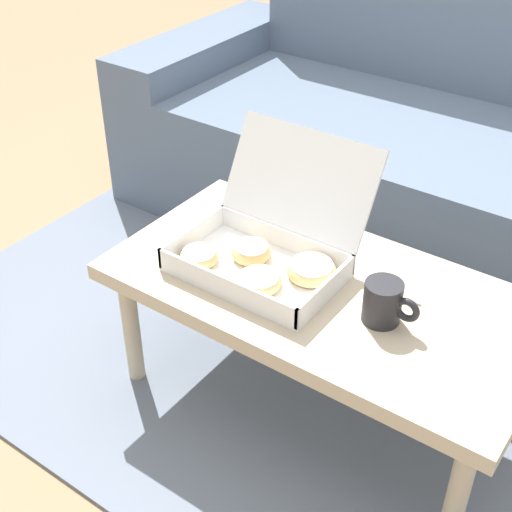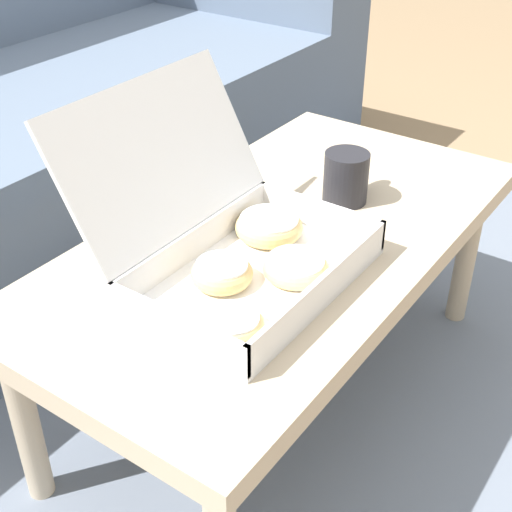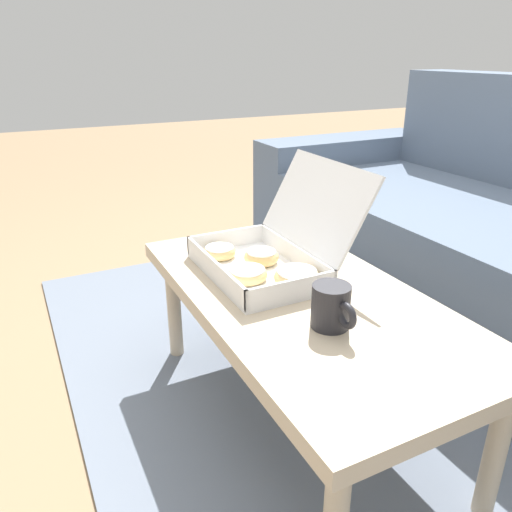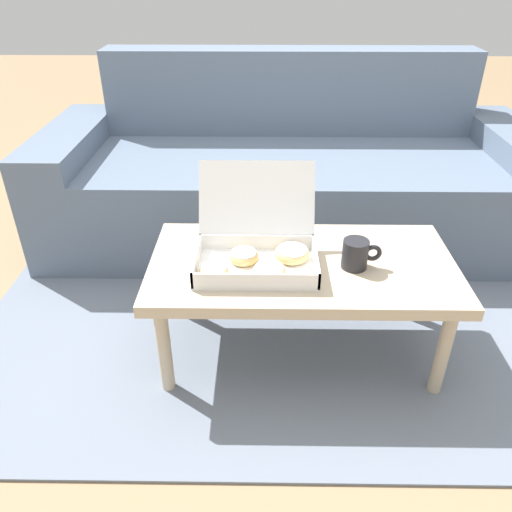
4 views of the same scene
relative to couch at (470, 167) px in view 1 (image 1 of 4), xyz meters
The scene contains 6 objects.
ground_plane 0.89m from the couch, 90.00° to the right, with size 12.00×12.00×0.00m, color #937756.
area_rug 0.61m from the couch, 90.00° to the right, with size 2.46×1.89×0.01m, color slate.
couch is the anchor object (origin of this frame).
coffee_table 0.93m from the couch, 90.00° to the right, with size 1.01×0.52×0.39m.
pastry_box 0.97m from the couch, 98.71° to the right, with size 0.39×0.37×0.28m.
coffee_mug 0.99m from the couch, 80.18° to the right, with size 0.13×0.08×0.10m.
Camera 1 is at (0.63, -1.24, 1.38)m, focal length 50.00 mm.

